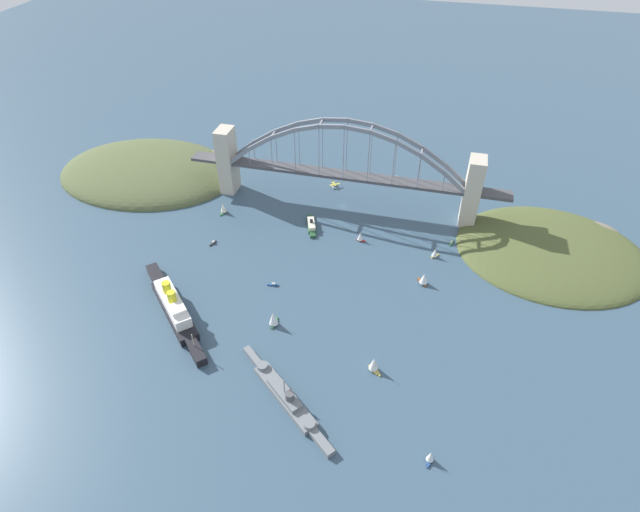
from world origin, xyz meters
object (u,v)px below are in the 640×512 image
(small_boat_2, at_px, (273,285))
(small_boat_6, at_px, (451,243))
(seaplane_second_in_formation, at_px, (334,185))
(small_boat_9, at_px, (223,208))
(small_boat_0, at_px, (360,236))
(small_boat_4, at_px, (273,318))
(small_boat_8, at_px, (424,279))
(seaplane_taxiing_near_bridge, at_px, (392,179))
(small_boat_3, at_px, (374,364))
(small_boat_1, at_px, (213,243))
(small_boat_5, at_px, (435,253))
(naval_cruiser, at_px, (286,397))
(harbor_ferry_steamer, at_px, (311,225))
(ocean_liner, at_px, (173,306))
(small_boat_7, at_px, (430,457))
(harbor_arch_bridge, at_px, (344,173))

(small_boat_2, xyz_separation_m, small_boat_6, (-116.64, -78.13, -0.03))
(seaplane_second_in_formation, height_order, small_boat_9, small_boat_9)
(small_boat_0, xyz_separation_m, small_boat_4, (36.64, 99.55, 1.73))
(seaplane_second_in_formation, relative_size, small_boat_8, 0.86)
(seaplane_taxiing_near_bridge, height_order, small_boat_3, small_boat_3)
(seaplane_taxiing_near_bridge, bearing_deg, small_boat_6, 125.54)
(small_boat_0, height_order, small_boat_1, small_boat_0)
(seaplane_second_in_formation, xyz_separation_m, small_boat_5, (-92.96, 76.90, 2.14))
(naval_cruiser, relative_size, harbor_ferry_steamer, 2.40)
(small_boat_0, xyz_separation_m, small_boat_9, (115.24, -9.83, 0.61))
(naval_cruiser, distance_m, small_boat_8, 130.78)
(seaplane_taxiing_near_bridge, bearing_deg, small_boat_1, 46.29)
(small_boat_5, bearing_deg, ocean_liner, 32.04)
(small_boat_6, bearing_deg, small_boat_4, 47.24)
(small_boat_1, height_order, small_boat_4, small_boat_4)
(harbor_ferry_steamer, relative_size, small_boat_8, 2.84)
(naval_cruiser, xyz_separation_m, small_boat_3, (-43.31, -31.97, 2.65))
(small_boat_8, bearing_deg, small_boat_5, -99.38)
(harbor_ferry_steamer, bearing_deg, small_boat_1, 30.11)
(ocean_liner, height_order, seaplane_taxiing_near_bridge, ocean_liner)
(naval_cruiser, bearing_deg, small_boat_8, -119.43)
(small_boat_0, height_order, small_boat_6, small_boat_0)
(small_boat_1, xyz_separation_m, small_boat_7, (-174.45, 137.44, 3.20))
(ocean_liner, height_order, seaplane_second_in_formation, ocean_liner)
(seaplane_second_in_formation, bearing_deg, small_boat_6, 151.26)
(seaplane_taxiing_near_bridge, distance_m, small_boat_7, 267.43)
(harbor_arch_bridge, relative_size, small_boat_2, 33.59)
(ocean_liner, xyz_separation_m, small_boat_5, (-158.86, -99.43, -2.14))
(small_boat_0, relative_size, small_boat_6, 1.01)
(small_boat_9, bearing_deg, small_boat_0, 175.12)
(small_boat_2, xyz_separation_m, small_boat_3, (-79.11, 54.95, 4.53))
(harbor_arch_bridge, relative_size, small_boat_6, 30.86)
(small_boat_0, xyz_separation_m, small_boat_8, (-51.44, 37.51, 0.63))
(harbor_arch_bridge, height_order, small_boat_3, harbor_arch_bridge)
(harbor_arch_bridge, height_order, small_boat_8, harbor_arch_bridge)
(small_boat_2, bearing_deg, harbor_ferry_steamer, -96.40)
(small_boat_1, height_order, small_boat_9, small_boat_9)
(seaplane_second_in_formation, distance_m, small_boat_8, 139.49)
(small_boat_2, bearing_deg, seaplane_second_in_formation, -95.19)
(seaplane_second_in_formation, bearing_deg, small_boat_9, 37.72)
(small_boat_0, relative_size, small_boat_4, 0.69)
(harbor_arch_bridge, distance_m, small_boat_9, 102.23)
(harbor_ferry_steamer, bearing_deg, naval_cruiser, 99.87)
(small_boat_0, bearing_deg, small_boat_8, 143.90)
(harbor_ferry_steamer, xyz_separation_m, small_boat_1, (66.86, 38.77, -1.42))
(ocean_liner, xyz_separation_m, seaplane_taxiing_near_bridge, (-113.50, -198.53, -3.96))
(small_boat_2, xyz_separation_m, small_boat_7, (-115.69, 103.98, 3.19))
(small_boat_6, xyz_separation_m, small_boat_7, (0.94, 182.12, 3.21))
(small_boat_7, bearing_deg, small_boat_3, -53.28)
(harbor_ferry_steamer, height_order, small_boat_9, small_boat_9)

